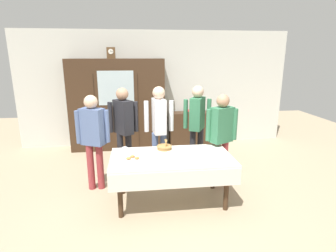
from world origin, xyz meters
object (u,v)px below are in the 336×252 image
object	(u,v)px
person_near_right_end	(197,120)
book_stack	(191,111)
spoon_far_left	(176,164)
person_behind_table_right	(159,123)
pastry_plate	(133,159)
dining_table	(172,163)
tea_cup_near_right	(218,159)
tea_cup_center	(189,158)
tea_cup_mid_left	(125,149)
spoon_near_right	(197,149)
bread_basket	(164,147)
person_by_cabinet	(123,124)
person_beside_shelf	(221,132)
mantel_clock	(111,53)
wall_cabinet	(118,105)
tea_cup_near_left	(155,158)
spoon_near_left	(158,155)
bookshelf_low	(190,128)
tea_cup_back_edge	(173,157)
person_behind_table_left	(93,134)

from	to	relation	value
person_near_right_end	book_stack	bearing A→B (deg)	82.85
spoon_far_left	person_behind_table_right	world-z (taller)	person_behind_table_right
pastry_plate	spoon_far_left	world-z (taller)	pastry_plate
dining_table	person_near_right_end	distance (m)	1.37
tea_cup_near_right	person_behind_table_right	xyz separation A→B (m)	(-0.71, 1.19, 0.24)
tea_cup_near_right	person_behind_table_right	world-z (taller)	person_behind_table_right
tea_cup_center	tea_cup_mid_left	world-z (taller)	same
tea_cup_near_right	tea_cup_mid_left	world-z (taller)	same
spoon_near_right	bread_basket	bearing A→B (deg)	172.60
spoon_near_right	person_by_cabinet	distance (m)	1.42
person_behind_table_right	person_beside_shelf	bearing A→B (deg)	-28.20
person_by_cabinet	person_beside_shelf	bearing A→B (deg)	-20.70
mantel_clock	spoon_far_left	distance (m)	3.35
tea_cup_mid_left	person_near_right_end	distance (m)	1.57
dining_table	person_near_right_end	world-z (taller)	person_near_right_end
person_behind_table_right	person_by_cabinet	world-z (taller)	person_behind_table_right
bread_basket	pastry_plate	distance (m)	0.62
person_behind_table_right	pastry_plate	bearing A→B (deg)	-114.47
mantel_clock	spoon_far_left	xyz separation A→B (m)	(1.01, -2.84, -1.46)
wall_cabinet	person_behind_table_right	distance (m)	1.79
tea_cup_near_left	spoon_near_left	size ratio (longest dim) A/B	1.09
tea_cup_mid_left	person_beside_shelf	size ratio (longest dim) A/B	0.08
pastry_plate	dining_table	bearing A→B (deg)	3.06
tea_cup_near_left	person_near_right_end	world-z (taller)	person_near_right_end
bookshelf_low	pastry_plate	bearing A→B (deg)	-117.29
person_beside_shelf	person_near_right_end	world-z (taller)	person_near_right_end
mantel_clock	bookshelf_low	world-z (taller)	mantel_clock
spoon_far_left	person_near_right_end	distance (m)	1.57
dining_table	person_beside_shelf	distance (m)	1.04
pastry_plate	person_behind_table_right	xyz separation A→B (m)	(0.46, 1.02, 0.25)
mantel_clock	bookshelf_low	xyz separation A→B (m)	(1.81, 0.05, -1.78)
spoon_near_right	person_behind_table_right	size ratio (longest dim) A/B	0.07
tea_cup_near_left	spoon_near_left	xyz separation A→B (m)	(0.06, 0.19, -0.02)
tea_cup_back_edge	person_beside_shelf	bearing A→B (deg)	31.35
pastry_plate	spoon_near_left	world-z (taller)	pastry_plate
wall_cabinet	tea_cup_near_left	distance (m)	2.76
mantel_clock	tea_cup_near_left	distance (m)	3.12
wall_cabinet	bookshelf_low	world-z (taller)	wall_cabinet
person_near_right_end	person_behind_table_left	size ratio (longest dim) A/B	1.03
pastry_plate	person_behind_table_right	world-z (taller)	person_behind_table_right
bread_basket	spoon_near_left	size ratio (longest dim) A/B	2.02
bread_basket	pastry_plate	bearing A→B (deg)	-142.27
tea_cup_near_right	person_beside_shelf	size ratio (longest dim) A/B	0.08
bread_basket	person_behind_table_right	size ratio (longest dim) A/B	0.15
spoon_far_left	tea_cup_near_left	bearing A→B (deg)	146.13
pastry_plate	person_behind_table_left	distance (m)	0.89
dining_table	spoon_near_left	bearing A→B (deg)	147.71
person_beside_shelf	person_behind_table_left	xyz separation A→B (m)	(-2.05, 0.11, 0.00)
mantel_clock	person_near_right_end	world-z (taller)	mantel_clock
dining_table	wall_cabinet	world-z (taller)	wall_cabinet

